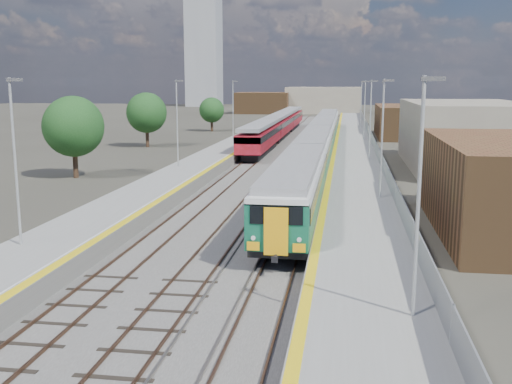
# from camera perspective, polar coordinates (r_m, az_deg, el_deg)

# --- Properties ---
(ground) EXTENTS (320.00, 320.00, 0.00)m
(ground) POSITION_cam_1_polar(r_m,az_deg,el_deg) (67.18, 4.81, 3.28)
(ground) COLOR #47443A
(ground) RESTS_ON ground
(ballast_bed) EXTENTS (10.50, 155.00, 0.06)m
(ballast_bed) POSITION_cam_1_polar(r_m,az_deg,el_deg) (69.83, 3.10, 3.59)
(ballast_bed) COLOR #565451
(ballast_bed) RESTS_ON ground
(tracks) EXTENTS (8.96, 160.00, 0.17)m
(tracks) POSITION_cam_1_polar(r_m,az_deg,el_deg) (71.43, 3.71, 3.80)
(tracks) COLOR #4C3323
(tracks) RESTS_ON ground
(platform_right) EXTENTS (4.70, 155.00, 8.52)m
(platform_right) POSITION_cam_1_polar(r_m,az_deg,el_deg) (69.46, 9.31, 3.85)
(platform_right) COLOR slate
(platform_right) RESTS_ON ground
(platform_left) EXTENTS (4.30, 155.00, 8.52)m
(platform_left) POSITION_cam_1_polar(r_m,az_deg,el_deg) (70.74, -2.40, 4.08)
(platform_left) COLOR slate
(platform_left) RESTS_ON ground
(buildings) EXTENTS (72.00, 185.50, 40.00)m
(buildings) POSITION_cam_1_polar(r_m,az_deg,el_deg) (156.76, 0.34, 11.30)
(buildings) COLOR brown
(buildings) RESTS_ON ground
(green_train) EXTENTS (2.86, 79.68, 3.15)m
(green_train) POSITION_cam_1_polar(r_m,az_deg,el_deg) (64.90, 6.04, 4.97)
(green_train) COLOR black
(green_train) RESTS_ON ground
(red_train) EXTENTS (2.80, 56.87, 3.54)m
(red_train) POSITION_cam_1_polar(r_m,az_deg,el_deg) (88.54, 2.18, 6.38)
(red_train) COLOR black
(red_train) RESTS_ON ground
(tree_a) EXTENTS (5.29, 5.29, 7.17)m
(tree_a) POSITION_cam_1_polar(r_m,az_deg,el_deg) (54.65, -17.00, 5.98)
(tree_a) COLOR #382619
(tree_a) RESTS_ON ground
(tree_b) EXTENTS (5.19, 5.19, 7.03)m
(tree_b) POSITION_cam_1_polar(r_m,az_deg,el_deg) (78.94, -10.38, 7.43)
(tree_b) COLOR #382619
(tree_b) RESTS_ON ground
(tree_c) EXTENTS (4.25, 4.25, 5.76)m
(tree_c) POSITION_cam_1_polar(r_m,az_deg,el_deg) (103.12, -4.24, 7.79)
(tree_c) COLOR #382619
(tree_c) RESTS_ON ground
(tree_d) EXTENTS (4.19, 4.19, 5.68)m
(tree_d) POSITION_cam_1_polar(r_m,az_deg,el_deg) (89.06, 19.39, 6.78)
(tree_d) COLOR #382619
(tree_d) RESTS_ON ground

